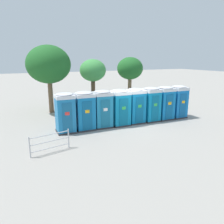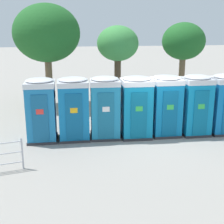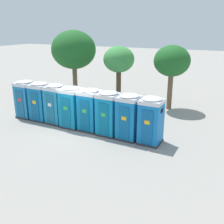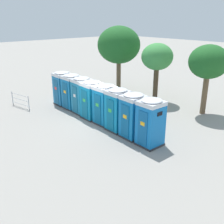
{
  "view_description": "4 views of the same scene",
  "coord_description": "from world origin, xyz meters",
  "px_view_note": "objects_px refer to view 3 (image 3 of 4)",
  "views": [
    {
      "loc": [
        -7.53,
        -12.65,
        4.64
      ],
      "look_at": [
        -1.2,
        0.52,
        0.99
      ],
      "focal_mm": 35.0,
      "sensor_mm": 36.0,
      "label": 1
    },
    {
      "loc": [
        -3.58,
        -11.57,
        4.47
      ],
      "look_at": [
        -1.6,
        0.54,
        1.08
      ],
      "focal_mm": 50.0,
      "sensor_mm": 36.0,
      "label": 2
    },
    {
      "loc": [
        8.34,
        -12.09,
        5.96
      ],
      "look_at": [
        2.17,
        0.38,
        1.37
      ],
      "focal_mm": 42.0,
      "sensor_mm": 36.0,
      "label": 3
    },
    {
      "loc": [
        12.39,
        -9.41,
        6.34
      ],
      "look_at": [
        1.41,
        0.41,
        0.98
      ],
      "focal_mm": 42.0,
      "sensor_mm": 36.0,
      "label": 4
    }
  ],
  "objects_px": {
    "portapotty_0": "(26,99)",
    "street_tree_1": "(74,50)",
    "street_tree_2": "(172,62)",
    "street_tree_0": "(119,60)",
    "portapotty_1": "(41,101)",
    "portapotty_5": "(108,113)",
    "portapotty_6": "(129,116)",
    "portapotty_2": "(56,104)",
    "portapotty_4": "(90,109)",
    "portapotty_7": "(151,120)",
    "portapotty_3": "(72,107)"
  },
  "relations": [
    {
      "from": "portapotty_2",
      "to": "portapotty_7",
      "type": "xyz_separation_m",
      "value": [
        6.36,
        -0.28,
        0.0
      ]
    },
    {
      "from": "portapotty_6",
      "to": "street_tree_0",
      "type": "relative_size",
      "value": 0.56
    },
    {
      "from": "portapotty_4",
      "to": "portapotty_6",
      "type": "height_order",
      "value": "same"
    },
    {
      "from": "portapotty_7",
      "to": "street_tree_2",
      "type": "xyz_separation_m",
      "value": [
        -0.67,
        6.43,
        2.25
      ]
    },
    {
      "from": "street_tree_0",
      "to": "portapotty_0",
      "type": "bearing_deg",
      "value": -125.08
    },
    {
      "from": "portapotty_0",
      "to": "portapotty_2",
      "type": "bearing_deg",
      "value": -0.78
    },
    {
      "from": "portapotty_3",
      "to": "portapotty_5",
      "type": "xyz_separation_m",
      "value": [
        2.54,
        -0.06,
        0.0
      ]
    },
    {
      "from": "portapotty_2",
      "to": "street_tree_2",
      "type": "bearing_deg",
      "value": 47.3
    },
    {
      "from": "portapotty_1",
      "to": "portapotty_5",
      "type": "xyz_separation_m",
      "value": [
        5.08,
        -0.22,
        0.0
      ]
    },
    {
      "from": "portapotty_2",
      "to": "portapotty_3",
      "type": "bearing_deg",
      "value": -6.26
    },
    {
      "from": "portapotty_0",
      "to": "portapotty_2",
      "type": "distance_m",
      "value": 2.55
    },
    {
      "from": "portapotty_2",
      "to": "portapotty_7",
      "type": "height_order",
      "value": "same"
    },
    {
      "from": "street_tree_1",
      "to": "portapotty_4",
      "type": "bearing_deg",
      "value": -49.57
    },
    {
      "from": "portapotty_0",
      "to": "portapotty_3",
      "type": "height_order",
      "value": "same"
    },
    {
      "from": "portapotty_4",
      "to": "portapotty_2",
      "type": "bearing_deg",
      "value": 177.66
    },
    {
      "from": "portapotty_3",
      "to": "portapotty_6",
      "type": "xyz_separation_m",
      "value": [
        3.82,
        -0.11,
        0.0
      ]
    },
    {
      "from": "portapotty_4",
      "to": "street_tree_0",
      "type": "relative_size",
      "value": 0.56
    },
    {
      "from": "portapotty_1",
      "to": "portapotty_3",
      "type": "distance_m",
      "value": 2.55
    },
    {
      "from": "portapotty_2",
      "to": "portapotty_6",
      "type": "xyz_separation_m",
      "value": [
        5.08,
        -0.24,
        0.0
      ]
    },
    {
      "from": "portapotty_4",
      "to": "portapotty_6",
      "type": "relative_size",
      "value": 1.0
    },
    {
      "from": "portapotty_1",
      "to": "street_tree_2",
      "type": "height_order",
      "value": "street_tree_2"
    },
    {
      "from": "portapotty_0",
      "to": "portapotty_2",
      "type": "relative_size",
      "value": 1.0
    },
    {
      "from": "portapotty_2",
      "to": "street_tree_2",
      "type": "relative_size",
      "value": 0.54
    },
    {
      "from": "portapotty_1",
      "to": "portapotty_6",
      "type": "distance_m",
      "value": 6.36
    },
    {
      "from": "portapotty_0",
      "to": "street_tree_1",
      "type": "relative_size",
      "value": 0.45
    },
    {
      "from": "portapotty_4",
      "to": "portapotty_0",
      "type": "bearing_deg",
      "value": 178.44
    },
    {
      "from": "portapotty_6",
      "to": "portapotty_4",
      "type": "bearing_deg",
      "value": 176.83
    },
    {
      "from": "portapotty_0",
      "to": "portapotty_5",
      "type": "xyz_separation_m",
      "value": [
        6.36,
        -0.23,
        0.0
      ]
    },
    {
      "from": "portapotty_0",
      "to": "street_tree_0",
      "type": "height_order",
      "value": "street_tree_0"
    },
    {
      "from": "street_tree_0",
      "to": "portapotty_4",
      "type": "bearing_deg",
      "value": -81.11
    },
    {
      "from": "portapotty_4",
      "to": "street_tree_0",
      "type": "xyz_separation_m",
      "value": [
        -0.94,
        6.04,
        2.15
      ]
    },
    {
      "from": "portapotty_6",
      "to": "street_tree_0",
      "type": "height_order",
      "value": "street_tree_0"
    },
    {
      "from": "portapotty_6",
      "to": "street_tree_0",
      "type": "distance_m",
      "value": 7.41
    },
    {
      "from": "portapotty_2",
      "to": "street_tree_1",
      "type": "xyz_separation_m",
      "value": [
        -2.39,
        5.69,
        2.79
      ]
    },
    {
      "from": "street_tree_1",
      "to": "portapotty_3",
      "type": "bearing_deg",
      "value": -57.87
    },
    {
      "from": "portapotty_4",
      "to": "portapotty_6",
      "type": "xyz_separation_m",
      "value": [
        2.54,
        -0.14,
        0.0
      ]
    },
    {
      "from": "street_tree_0",
      "to": "street_tree_1",
      "type": "xyz_separation_m",
      "value": [
        -3.99,
        -0.25,
        0.64
      ]
    },
    {
      "from": "portapotty_6",
      "to": "portapotty_2",
      "type": "bearing_deg",
      "value": 177.25
    },
    {
      "from": "portapotty_0",
      "to": "street_tree_1",
      "type": "height_order",
      "value": "street_tree_1"
    },
    {
      "from": "portapotty_1",
      "to": "portapotty_2",
      "type": "bearing_deg",
      "value": -0.82
    },
    {
      "from": "portapotty_0",
      "to": "portapotty_7",
      "type": "xyz_separation_m",
      "value": [
        8.9,
        -0.31,
        0.0
      ]
    },
    {
      "from": "portapotty_3",
      "to": "portapotty_6",
      "type": "distance_m",
      "value": 3.82
    },
    {
      "from": "portapotty_0",
      "to": "street_tree_1",
      "type": "bearing_deg",
      "value": 88.43
    },
    {
      "from": "portapotty_5",
      "to": "portapotty_7",
      "type": "relative_size",
      "value": 1.0
    },
    {
      "from": "portapotty_5",
      "to": "street_tree_0",
      "type": "bearing_deg",
      "value": 109.85
    },
    {
      "from": "portapotty_2",
      "to": "portapotty_5",
      "type": "xyz_separation_m",
      "value": [
        3.81,
        -0.2,
        0.0
      ]
    },
    {
      "from": "street_tree_0",
      "to": "street_tree_1",
      "type": "distance_m",
      "value": 4.05
    },
    {
      "from": "portapotty_3",
      "to": "portapotty_4",
      "type": "xyz_separation_m",
      "value": [
        1.28,
        0.04,
        0.0
      ]
    },
    {
      "from": "portapotty_0",
      "to": "street_tree_2",
      "type": "distance_m",
      "value": 10.5
    },
    {
      "from": "portapotty_2",
      "to": "portapotty_6",
      "type": "height_order",
      "value": "same"
    }
  ]
}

